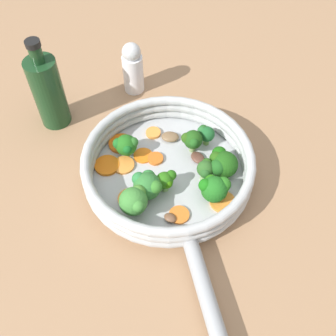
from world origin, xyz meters
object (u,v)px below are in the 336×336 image
carrot_slice_8 (155,159)px  mushroom_piece_1 (170,137)px  broccoli_floret_8 (192,140)px  carrot_slice_1 (121,143)px  broccoli_floret_1 (222,163)px  carrot_slice_4 (143,156)px  broccoli_floret_2 (206,133)px  carrot_slice_5 (179,215)px  broccoli_floret_7 (205,169)px  broccoli_floret_4 (134,201)px  mushroom_piece_0 (170,218)px  carrot_slice_2 (153,133)px  broccoli_floret_5 (126,145)px  carrot_slice_7 (223,202)px  mushroom_piece_2 (198,158)px  carrot_slice_0 (129,198)px  carrot_slice_6 (124,165)px  broccoli_floret_3 (147,185)px  salt_shaker (133,68)px  broccoli_floret_6 (165,181)px  skillet (168,175)px  oil_bottle (48,91)px  broccoli_floret_0 (214,188)px  carrot_slice_3 (107,165)px

carrot_slice_8 → mushroom_piece_1: (0.04, 0.04, 0.00)m
broccoli_floret_8 → mushroom_piece_1: 0.06m
carrot_slice_1 → broccoli_floret_1: 0.20m
carrot_slice_4 → broccoli_floret_2: broccoli_floret_2 is taller
carrot_slice_5 → broccoli_floret_7: bearing=46.9°
broccoli_floret_4 → carrot_slice_5: bearing=-17.6°
mushroom_piece_0 → carrot_slice_2: bearing=87.7°
broccoli_floret_5 → carrot_slice_2: bearing=35.5°
carrot_slice_2 → carrot_slice_7: 0.20m
carrot_slice_8 → carrot_slice_2: bearing=83.0°
mushroom_piece_0 → mushroom_piece_2: size_ratio=0.73×
carrot_slice_0 → broccoli_floret_7: bearing=6.4°
carrot_slice_4 → carrot_slice_5: size_ratio=1.04×
carrot_slice_4 → broccoli_floret_8: (0.09, -0.01, 0.03)m
carrot_slice_6 → broccoli_floret_3: bearing=-64.7°
carrot_slice_8 → salt_shaker: size_ratio=0.25×
broccoli_floret_3 → broccoli_floret_4: 0.04m
carrot_slice_5 → salt_shaker: salt_shaker is taller
carrot_slice_6 → broccoli_floret_2: bearing=8.5°
carrot_slice_2 → carrot_slice_4: 0.06m
carrot_slice_6 → carrot_slice_7: size_ratio=0.90×
carrot_slice_7 → mushroom_piece_2: mushroom_piece_2 is taller
mushroom_piece_0 → broccoli_floret_6: bearing=86.7°
skillet → carrot_slice_6: size_ratio=7.15×
carrot_slice_6 → broccoli_floret_6: broccoli_floret_6 is taller
skillet → oil_bottle: bearing=135.9°
carrot_slice_0 → broccoli_floret_1: bearing=7.4°
broccoli_floret_1 → mushroom_piece_0: bearing=-145.4°
carrot_slice_4 → carrot_slice_7: carrot_slice_7 is taller
mushroom_piece_1 → mushroom_piece_2: size_ratio=1.13×
carrot_slice_7 → broccoli_floret_0: broccoli_floret_0 is taller
carrot_slice_1 → broccoli_floret_7: bearing=-39.3°
carrot_slice_6 → carrot_slice_7: (0.15, -0.11, -0.00)m
carrot_slice_3 → broccoli_floret_8: size_ratio=0.94×
carrot_slice_4 → carrot_slice_7: (0.12, -0.13, 0.00)m
broccoli_floret_8 → mushroom_piece_2: size_ratio=1.61×
carrot_slice_0 → broccoli_floret_8: size_ratio=0.84×
skillet → carrot_slice_7: bearing=-45.6°
carrot_slice_1 → salt_shaker: bearing=72.4°
skillet → salt_shaker: (-0.02, 0.25, 0.05)m
carrot_slice_3 → carrot_slice_8: bearing=-2.0°
mushroom_piece_2 → mushroom_piece_0: bearing=-123.9°
carrot_slice_8 → broccoli_floret_8: (0.07, 0.01, 0.03)m
carrot_slice_6 → broccoli_floret_4: 0.11m
broccoli_floret_4 → mushroom_piece_1: bearing=58.2°
carrot_slice_5 → oil_bottle: 0.34m
skillet → mushroom_piece_0: (-0.02, -0.09, 0.01)m
broccoli_floret_2 → broccoli_floret_6: bearing=-137.3°
carrot_slice_2 → carrot_slice_3: bearing=-148.2°
broccoli_floret_2 → broccoli_floret_0: bearing=-98.3°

